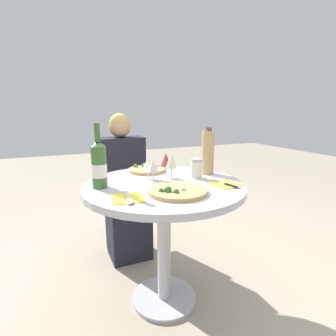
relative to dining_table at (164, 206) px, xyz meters
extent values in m
plane|color=#9E937F|center=(0.00, 0.00, -0.63)|extent=(12.00, 12.00, 0.00)
cylinder|color=#B2B2B7|center=(0.00, 0.00, -0.62)|extent=(0.40, 0.40, 0.02)
cylinder|color=#B2B2B7|center=(0.00, 0.00, -0.25)|extent=(0.08, 0.08, 0.71)
cylinder|color=#B7B7BC|center=(0.00, 0.00, 0.12)|extent=(0.92, 0.92, 0.04)
cylinder|color=silver|center=(-0.06, 0.76, -0.63)|extent=(0.33, 0.33, 0.01)
cylinder|color=silver|center=(-0.06, 0.76, -0.43)|extent=(0.06, 0.06, 0.41)
cube|color=silver|center=(-0.06, 0.76, -0.21)|extent=(0.37, 0.37, 0.03)
cube|color=silver|center=(-0.06, 0.93, 0.01)|extent=(0.37, 0.02, 0.41)
cube|color=black|center=(-0.06, 0.60, -0.41)|extent=(0.31, 0.31, 0.44)
cube|color=black|center=(-0.06, 0.76, 0.07)|extent=(0.37, 0.19, 0.52)
sphere|color=tan|center=(-0.06, 0.76, 0.42)|extent=(0.18, 0.18, 0.18)
sphere|color=tan|center=(-0.06, 0.76, 0.44)|extent=(0.17, 0.17, 0.17)
cylinder|color=tan|center=(-0.01, -0.19, 0.15)|extent=(0.31, 0.31, 0.02)
sphere|color=#336B28|center=(-0.10, -0.19, 0.16)|extent=(0.03, 0.03, 0.03)
sphere|color=beige|center=(0.01, -0.22, 0.16)|extent=(0.03, 0.03, 0.03)
sphere|color=#336B28|center=(-0.07, -0.21, 0.16)|extent=(0.04, 0.04, 0.04)
sphere|color=#336B28|center=(-0.04, -0.24, 0.16)|extent=(0.03, 0.03, 0.03)
cylinder|color=tan|center=(0.01, 0.32, 0.15)|extent=(0.25, 0.25, 0.02)
sphere|color=#336B28|center=(0.01, 0.36, 0.17)|extent=(0.04, 0.04, 0.04)
sphere|color=#336B28|center=(0.04, 0.26, 0.16)|extent=(0.03, 0.03, 0.03)
sphere|color=beige|center=(0.02, 0.27, 0.16)|extent=(0.04, 0.04, 0.04)
sphere|color=#336B28|center=(-0.05, 0.39, 0.16)|extent=(0.03, 0.03, 0.03)
sphere|color=#B22D1E|center=(0.05, 0.33, 0.16)|extent=(0.03, 0.03, 0.03)
sphere|color=#336B28|center=(0.01, 0.35, 0.16)|extent=(0.04, 0.04, 0.04)
cylinder|color=#38602D|center=(-0.35, 0.06, 0.25)|extent=(0.08, 0.08, 0.23)
cone|color=#38602D|center=(-0.35, 0.06, 0.38)|extent=(0.08, 0.08, 0.03)
cylinder|color=#38602D|center=(-0.35, 0.06, 0.43)|extent=(0.03, 0.03, 0.10)
cylinder|color=silver|center=(-0.35, 0.06, 0.23)|extent=(0.08, 0.08, 0.07)
cylinder|color=tan|center=(0.35, 0.10, 0.28)|extent=(0.08, 0.08, 0.28)
cylinder|color=brown|center=(0.35, 0.10, 0.43)|extent=(0.04, 0.04, 0.02)
cylinder|color=silver|center=(0.23, 0.03, 0.19)|extent=(0.07, 0.07, 0.10)
cylinder|color=#B2B2B7|center=(0.23, 0.03, 0.25)|extent=(0.07, 0.07, 0.02)
cylinder|color=silver|center=(-0.05, 0.13, 0.14)|extent=(0.06, 0.06, 0.00)
cylinder|color=silver|center=(-0.05, 0.13, 0.17)|extent=(0.01, 0.01, 0.06)
cone|color=beige|center=(-0.05, 0.13, 0.23)|extent=(0.07, 0.07, 0.06)
cylinder|color=silver|center=(0.07, 0.13, 0.14)|extent=(0.06, 0.06, 0.00)
cylinder|color=silver|center=(0.07, 0.13, 0.17)|extent=(0.01, 0.01, 0.07)
cone|color=#9E383D|center=(0.07, 0.13, 0.25)|extent=(0.07, 0.07, 0.08)
cylinder|color=silver|center=(-0.05, 0.04, 0.14)|extent=(0.06, 0.06, 0.00)
cylinder|color=silver|center=(-0.05, 0.04, 0.17)|extent=(0.01, 0.01, 0.06)
cone|color=silver|center=(-0.05, 0.04, 0.24)|extent=(0.07, 0.07, 0.07)
cylinder|color=silver|center=(0.07, 0.04, 0.14)|extent=(0.06, 0.06, 0.00)
cylinder|color=silver|center=(0.07, 0.04, 0.18)|extent=(0.01, 0.01, 0.07)
cone|color=beige|center=(0.07, 0.04, 0.26)|extent=(0.07, 0.07, 0.08)
cube|color=yellow|center=(-0.26, -0.17, 0.14)|extent=(0.17, 0.17, 0.00)
cube|color=silver|center=(-0.26, -0.17, 0.14)|extent=(0.05, 0.19, 0.00)
cube|color=silver|center=(-0.26, -0.22, 0.15)|extent=(0.03, 0.09, 0.00)
cube|color=yellow|center=(0.31, -0.17, 0.14)|extent=(0.18, 0.18, 0.00)
cube|color=silver|center=(0.31, -0.17, 0.14)|extent=(0.06, 0.19, 0.00)
cube|color=black|center=(0.31, -0.21, 0.15)|extent=(0.04, 0.09, 0.00)
camera|label=1|loc=(-0.56, -1.33, 0.55)|focal=28.00mm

